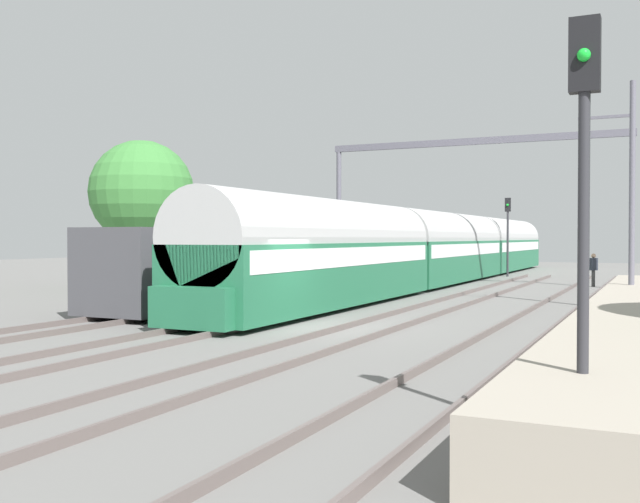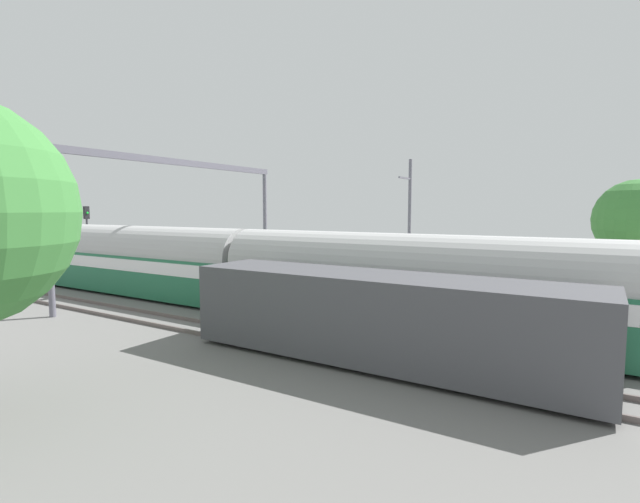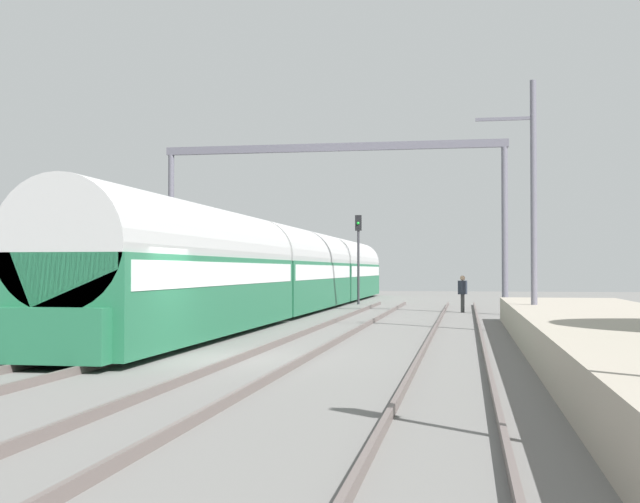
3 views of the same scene
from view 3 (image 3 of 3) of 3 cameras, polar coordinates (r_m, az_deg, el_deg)
The scene contains 11 objects.
ground at distance 19.22m, azimuth -8.74°, elevation -7.22°, with size 120.00×120.00×0.00m, color slate.
track_west at distance 19.92m, azimuth -14.07°, elevation -6.76°, with size 1.52×60.00×0.16m.
track_east at distance 18.69m, azimuth -3.05°, elevation -7.16°, with size 1.52×60.00×0.16m.
track_far_east at distance 18.22m, azimuth 9.02°, elevation -7.30°, with size 1.52×60.00×0.16m.
platform at distance 20.48m, azimuth 19.90°, elevation -5.53°, with size 4.40×28.00×0.90m.
passenger_train at distance 40.60m, azimuth -1.52°, elevation -1.29°, with size 2.93×49.20×3.82m.
freight_car at distance 25.72m, azimuth -17.74°, elevation -2.38°, with size 2.80×13.00×2.70m.
person_crossing at distance 39.71m, azimuth 9.69°, elevation -2.63°, with size 0.44×0.46×1.73m.
railway_signal_far at distance 48.34m, azimuth 2.63°, elevation 0.29°, with size 0.36×0.30×5.16m.
catenary_gantry at distance 38.84m, azimuth 0.82°, elevation 4.48°, with size 16.04×0.28×7.86m.
catenary_pole_east_mid at distance 27.24m, azimuth 14.25°, elevation 3.31°, with size 1.90×0.20×8.00m.
Camera 3 is at (6.11, -18.12, 2.01)m, focal length 46.96 mm.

